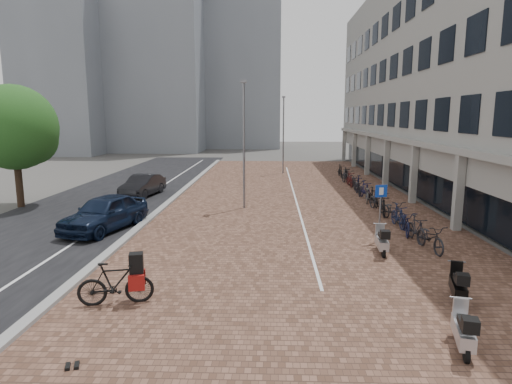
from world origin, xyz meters
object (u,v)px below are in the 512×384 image
at_px(hero_bike, 116,283).
at_px(scooter_mid, 458,284).
at_px(car_dark, 143,186).
at_px(car_navy, 105,213).
at_px(scooter_back, 463,328).
at_px(scooter_front, 382,240).
at_px(parking_sign, 380,204).

bearing_deg(hero_bike, scooter_mid, -100.09).
distance_m(car_dark, scooter_mid, 20.00).
height_order(car_dark, scooter_mid, car_dark).
bearing_deg(car_dark, hero_bike, -66.97).
xyz_separation_m(car_dark, hero_bike, (3.90, -15.68, -0.05)).
xyz_separation_m(car_navy, scooter_back, (11.33, -9.49, -0.28)).
height_order(car_navy, hero_bike, car_navy).
height_order(hero_bike, scooter_front, hero_bike).
distance_m(scooter_back, parking_sign, 8.14).
bearing_deg(hero_bike, car_navy, 9.70).
relative_size(hero_bike, scooter_mid, 1.39).
height_order(car_dark, hero_bike, hero_bike).
height_order(hero_bike, parking_sign, parking_sign).
distance_m(car_navy, scooter_mid, 14.12).
bearing_deg(scooter_mid, parking_sign, 112.77).
bearing_deg(parking_sign, hero_bike, -156.07).
bearing_deg(scooter_back, scooter_front, 104.66).
bearing_deg(scooter_front, parking_sign, 85.15).
height_order(scooter_mid, scooter_back, scooter_mid).
bearing_deg(hero_bike, parking_sign, -67.03).
bearing_deg(parking_sign, car_dark, 129.79).
relative_size(car_dark, scooter_back, 2.79).
bearing_deg(scooter_back, car_dark, 138.30).
height_order(car_dark, scooter_front, car_dark).
distance_m(car_navy, scooter_back, 14.78).
distance_m(car_navy, parking_sign, 11.62).
bearing_deg(parking_sign, car_navy, 160.83).
xyz_separation_m(scooter_front, parking_sign, (0.26, 1.46, 1.02)).
bearing_deg(car_dark, scooter_front, -33.60).
xyz_separation_m(car_dark, scooter_front, (11.99, -11.06, -0.16)).
height_order(hero_bike, scooter_back, hero_bike).
bearing_deg(scooter_back, car_navy, 154.00).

